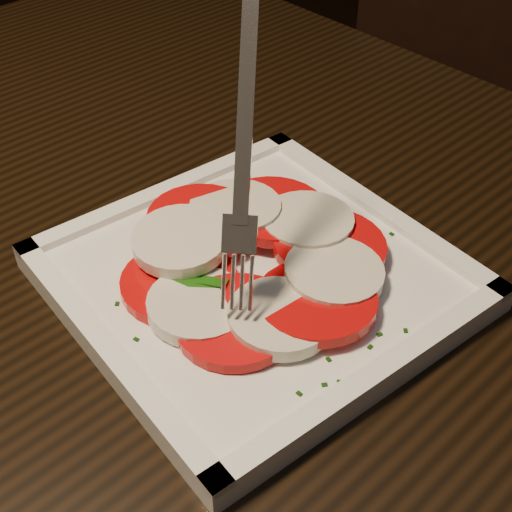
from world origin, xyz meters
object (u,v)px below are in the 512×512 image
plate (256,280)px  table (252,386)px  fork (246,139)px  chair (470,130)px

plate → table: bearing=-68.0°
fork → table: bearing=-73.4°
chair → fork: (0.10, -0.65, 0.34)m
table → plate: 0.11m
chair → plate: bearing=-98.2°
chair → fork: bearing=-98.8°
plate → fork: (-0.01, -0.00, 0.11)m
plate → fork: bearing=-164.5°
chair → table: bearing=-98.0°
chair → plate: 0.70m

